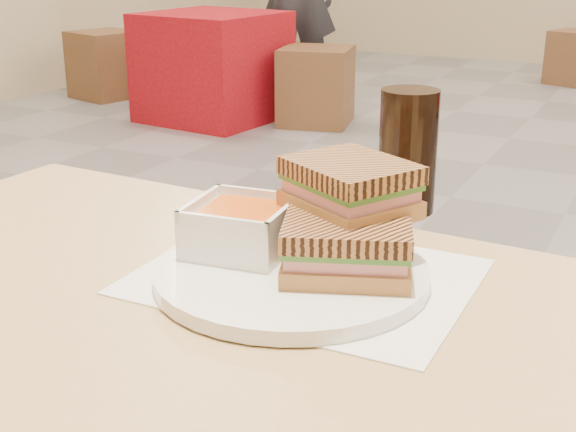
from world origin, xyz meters
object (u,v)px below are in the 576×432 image
at_px(soup_bowl, 241,230).
at_px(bg_chair_2l, 576,58).
at_px(cola_glass, 408,151).
at_px(bg_table_0, 213,67).
at_px(bg_chair_0r, 316,86).
at_px(panini_lower, 347,247).
at_px(plate, 291,274).
at_px(bg_chair_0l, 106,65).

bearing_deg(soup_bowl, bg_chair_2l, 93.74).
xyz_separation_m(cola_glass, bg_table_0, (-2.39, 3.28, -0.50)).
bearing_deg(bg_chair_0r, bg_chair_2l, 61.17).
xyz_separation_m(panini_lower, bg_chair_0r, (-1.77, 3.72, -0.56)).
xyz_separation_m(plate, soup_bowl, (-0.07, 0.02, 0.03)).
relative_size(panini_lower, cola_glass, 0.98).
relative_size(cola_glass, bg_table_0, 0.20).
bearing_deg(bg_chair_0l, panini_lower, -47.37).
height_order(soup_bowl, bg_chair_0l, soup_bowl).
height_order(plate, bg_chair_2l, plate).
bearing_deg(panini_lower, bg_chair_0l, 132.63).
bearing_deg(bg_chair_0r, plate, -65.37).
bearing_deg(plate, bg_chair_0r, 114.63).
distance_m(soup_bowl, bg_table_0, 4.24).
bearing_deg(bg_chair_2l, bg_table_0, -127.94).
distance_m(bg_chair_0r, bg_chair_2l, 2.59).
relative_size(bg_chair_0l, bg_chair_2l, 1.13).
relative_size(cola_glass, bg_chair_2l, 0.36).
bearing_deg(bg_chair_0r, panini_lower, -64.55).
relative_size(bg_chair_0r, bg_chair_2l, 1.09).
bearing_deg(bg_chair_2l, bg_chair_0r, -118.83).
bearing_deg(cola_glass, soup_bowl, -111.03).
xyz_separation_m(panini_lower, cola_glass, (-0.03, 0.27, 0.04)).
height_order(plate, bg_chair_0r, plate).
bearing_deg(cola_glass, bg_chair_2l, 94.95).
height_order(bg_table_0, bg_chair_0l, bg_table_0).
height_order(plate, cola_glass, cola_glass).
bearing_deg(bg_chair_0r, cola_glass, -63.17).
bearing_deg(panini_lower, cola_glass, 95.76).
bearing_deg(cola_glass, panini_lower, -84.24).
bearing_deg(bg_chair_2l, cola_glass, -85.05).
distance_m(plate, soup_bowl, 0.08).
height_order(panini_lower, bg_chair_2l, panini_lower).
relative_size(cola_glass, bg_chair_0r, 0.33).
distance_m(plate, cola_glass, 0.30).
distance_m(bg_table_0, bg_chair_2l, 3.09).
relative_size(plate, panini_lower, 1.83).
distance_m(panini_lower, bg_chair_0r, 4.16).
height_order(panini_lower, bg_chair_0l, panini_lower).
bearing_deg(panini_lower, soup_bowl, 178.05).
xyz_separation_m(soup_bowl, bg_chair_0r, (-1.64, 3.71, -0.55)).
bearing_deg(plate, panini_lower, 12.25).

